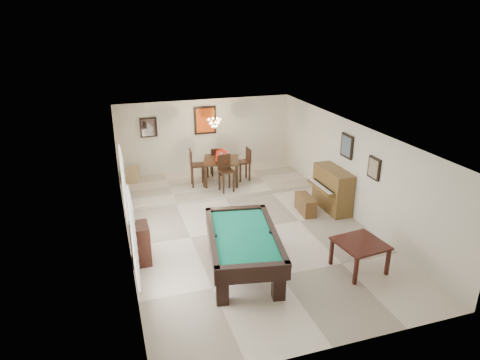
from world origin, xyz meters
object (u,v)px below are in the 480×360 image
upright_piano (328,190)px  piano_bench (306,204)px  square_table (359,256)px  dining_chair_south (226,174)px  dining_chair_north (216,161)px  dining_table (221,169)px  flower_vase (221,152)px  pool_table (243,253)px  dining_chair_east (243,164)px  dining_chair_west (197,168)px  apothecary_chest (140,244)px  corner_bench (132,175)px  chandelier (214,120)px

upright_piano → piano_bench: size_ratio=1.65×
square_table → dining_chair_south: dining_chair_south is taller
dining_chair_north → dining_chair_south: bearing=92.6°
dining_table → flower_vase: (0.00, 0.00, 0.59)m
piano_bench → pool_table: bearing=-138.9°
dining_chair_north → dining_chair_east: 1.05m
dining_chair_west → dining_chair_east: 1.54m
apothecary_chest → dining_chair_south: bearing=47.2°
flower_vase → dining_chair_west: (-0.79, 0.00, -0.45)m
piano_bench → dining_chair_north: bearing=116.5°
dining_chair_south → corner_bench: dining_chair_south is taller
piano_bench → apothecary_chest: apothecary_chest is taller
upright_piano → dining_chair_east: (-1.65, 2.67, 0.05)m
dining_chair_east → upright_piano: bearing=29.9°
upright_piano → corner_bench: 6.33m
dining_table → dining_chair_north: dining_chair_north is taller
dining_chair_west → chandelier: chandelier is taller
dining_chair_north → square_table: bearing=108.1°
dining_chair_south → dining_table: bearing=79.9°
chandelier → flower_vase: bearing=-29.1°
flower_vase → pool_table: bearing=-100.2°
dining_chair_north → corner_bench: 2.79m
square_table → dining_chair_north: (-1.53, 6.41, 0.28)m
dining_chair_south → apothecary_chest: bearing=-139.4°
pool_table → dining_chair_south: bearing=88.9°
pool_table → chandelier: chandelier is taller
square_table → dining_chair_east: bearing=97.9°
pool_table → dining_chair_north: (0.89, 5.68, 0.17)m
corner_bench → apothecary_chest: bearing=-92.3°
dining_chair_south → corner_bench: 3.25m
dining_chair_south → upright_piano: bearing=-44.8°
dining_chair_north → chandelier: size_ratio=1.64×
dining_chair_east → dining_chair_south: bearing=-48.5°
dining_table → dining_chair_east: bearing=1.6°
pool_table → corner_bench: pool_table is taller
dining_table → dining_chair_east: (0.75, 0.02, 0.08)m
corner_bench → chandelier: chandelier is taller
pool_table → dining_chair_north: 5.75m
flower_vase → dining_chair_east: flower_vase is taller
pool_table → dining_chair_west: size_ratio=2.23×
dining_chair_south → square_table: bearing=-78.8°
pool_table → dining_chair_east: size_ratio=2.47×
dining_chair_south → dining_chair_west: bearing=129.0°
apothecary_chest → dining_chair_east: bearing=46.4°
piano_bench → dining_chair_east: bearing=109.8°
piano_bench → dining_chair_north: 3.84m
corner_bench → dining_chair_east: bearing=-16.1°
chandelier → dining_chair_east: bearing=-4.8°
square_table → piano_bench: size_ratio=1.10×
dining_chair_west → square_table: bearing=-151.6°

